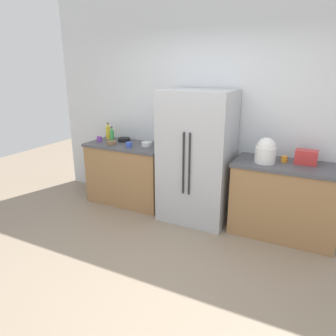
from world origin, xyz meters
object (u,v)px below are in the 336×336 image
Objects in this scene: refrigerator at (197,157)px; bottle_a at (108,132)px; bottle_b at (112,136)px; cup_c at (284,159)px; rice_cooker at (266,151)px; cup_a at (99,139)px; cup_b at (129,145)px; bowl_b at (112,143)px; bowl_c at (124,140)px; bowl_a at (147,144)px; toaster at (306,157)px.

bottle_a is at bearing 172.52° from refrigerator.
bottle_b is (0.18, -0.15, -0.01)m from bottle_a.
bottle_b is 2.49m from cup_c.
rice_cooker is 3.84× the size of cup_a.
bottle_b is (-1.41, 0.06, 0.14)m from refrigerator.
bottle_a reaches higher than bottle_b.
bowl_b is at bearing 176.91° from cup_b.
cup_b is 0.32m from bowl_b.
cup_a is 0.38m from bowl_c.
bottle_a is at bearing 177.97° from cup_c.
bottle_a reaches higher than bowl_b.
cup_a is at bearing -179.89° from refrigerator.
cup_a reaches higher than cup_b.
bowl_c is (-2.35, 0.06, -0.01)m from cup_c.
bowl_a is (-1.88, -0.05, -0.01)m from cup_c.
cup_a is 0.80m from bowl_a.
bowl_c is (0.32, -0.03, -0.08)m from bottle_a.
cup_a is (-0.19, -0.07, -0.06)m from bottle_b.
refrigerator reaches higher than bowl_a.
cup_b is at bearing -9.65° from cup_a.
cup_a is (-0.01, -0.21, -0.07)m from bottle_a.
refrigerator reaches higher than bowl_b.
bottle_b is (-2.72, -0.08, 0.01)m from toaster.
toaster is 1.62× the size of bowl_a.
refrigerator reaches higher than cup_b.
bottle_a is at bearing 174.80° from rice_cooker.
toaster is 2.12m from bowl_a.
cup_a is 2.68m from cup_c.
toaster reaches higher than cup_a.
refrigerator reaches higher than rice_cooker.
refrigerator is at bearing -7.48° from bottle_a.
refrigerator is at bearing 6.10° from cup_b.
cup_b is 0.54× the size of bowl_a.
bowl_a is at bearing -13.55° from bowl_c.
cup_a is 0.44× the size of bowl_c.
rice_cooker reaches higher than bottle_a.
cup_a is 0.52× the size of bowl_a.
bowl_c is (-0.28, 0.28, -0.01)m from cup_b.
cup_a reaches higher than bowl_c.
bottle_b reaches higher than cup_b.
rice_cooker reaches higher than bowl_b.
bottle_b is at bearing 177.42° from refrigerator.
toaster is 2.63m from bowl_b.
bottle_b is 0.21m from cup_a.
bottle_b is at bearing 178.02° from rice_cooker.
cup_b is at bearing -45.63° from bowl_c.
bottle_a reaches higher than cup_b.
bowl_a is (-1.68, 0.08, -0.11)m from rice_cooker.
refrigerator is 7.45× the size of bottle_b.
refrigerator is 11.45× the size of bowl_a.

